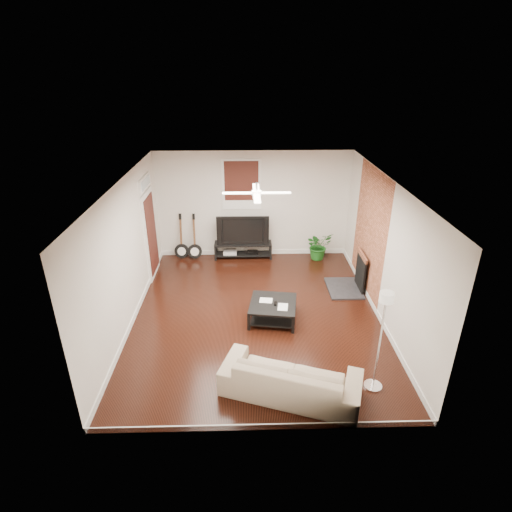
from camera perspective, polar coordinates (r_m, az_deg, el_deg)
The scene contains 14 objects.
room at distance 7.92m, azimuth 0.08°, elevation 0.41°, with size 5.01×6.01×2.81m.
brick_accent at distance 9.24m, azimuth 15.54°, elevation 3.16°, with size 0.02×2.20×2.80m, color brown.
fireplace at distance 9.54m, azimuth 13.24°, elevation -2.07°, with size 0.80×1.10×0.92m, color black.
window_back at distance 10.53m, azimuth -2.04°, elevation 9.90°, with size 1.00×0.06×1.30m, color #38160F.
door_left at distance 9.99m, azimuth -14.53°, elevation 4.01°, with size 0.08×1.00×2.50m, color white.
tv_stand at distance 10.94m, azimuth -1.80°, elevation 0.82°, with size 1.51×0.40×0.42m, color black.
tv at distance 10.73m, azimuth -1.85°, elevation 3.79°, with size 1.35×0.18×0.78m, color black.
coffee_table at distance 8.35m, azimuth 2.36°, elevation -7.66°, with size 0.91×0.91×0.38m, color black.
sofa at distance 6.64m, azimuth 4.85°, elevation -16.48°, with size 2.15×0.84×0.63m, color tan.
floor_lamp at distance 6.64m, azimuth 16.84°, elevation -11.42°, with size 0.29×0.29×1.76m, color white, non-canonical shape.
potted_plant at distance 10.93m, azimuth 8.70°, elevation 1.44°, with size 0.67×0.58×0.75m, color #1B601C.
guitar_left at distance 10.89m, azimuth -10.46°, elevation 2.58°, with size 0.38×0.27×1.23m, color black, non-canonical shape.
guitar_right at distance 10.81m, azimuth -8.64°, elevation 2.55°, with size 0.38×0.27×1.23m, color black, non-canonical shape.
ceiling_fan at distance 7.50m, azimuth 0.08°, elevation 8.77°, with size 1.24×1.24×0.32m, color white, non-canonical shape.
Camera 1 is at (-0.20, -7.19, 4.71)m, focal length 28.72 mm.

